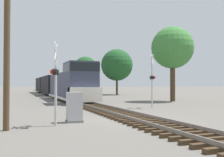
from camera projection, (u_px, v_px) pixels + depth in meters
The scene contains 10 objects.
ground_plane at pixel (134, 119), 14.96m from camera, with size 400.00×400.00×0.00m, color #666059.
rail_track_bed at pixel (134, 117), 14.96m from camera, with size 2.60×160.00×0.31m.
freight_train at pixel (54, 85), 46.13m from camera, with size 3.08×47.32×4.33m.
crossing_signal_near at pixel (55, 76), 12.71m from camera, with size 0.54×1.01×4.04m.
crossing_signal_far at pixel (152, 78), 22.52m from camera, with size 0.55×1.01×4.59m.
relay_cabinet at pixel (74, 107), 13.87m from camera, with size 0.85×0.70×1.59m.
utility_pole at pixel (7, 44), 11.41m from camera, with size 1.80×0.27×7.23m.
tree_far_right at pixel (172, 48), 31.18m from camera, with size 5.03×5.03×8.92m.
tree_mid_background at pixel (117, 65), 51.24m from camera, with size 6.21×6.21×8.93m.
tree_deep_background at pixel (85, 69), 59.87m from camera, with size 5.51×5.51×8.40m.
Camera 1 is at (-6.38, -13.65, 2.00)m, focal length 42.00 mm.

